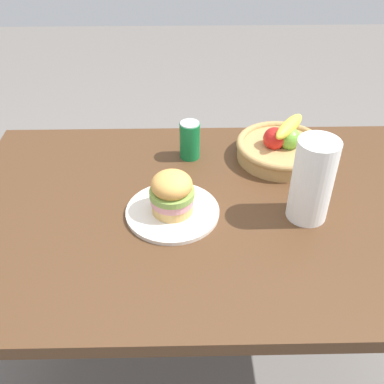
{
  "coord_description": "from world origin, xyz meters",
  "views": [
    {
      "loc": [
        -0.06,
        -0.99,
        1.57
      ],
      "look_at": [
        -0.04,
        -0.01,
        0.81
      ],
      "focal_mm": 42.24,
      "sensor_mm": 36.0,
      "label": 1
    }
  ],
  "objects_px": {
    "plate": "(173,212)",
    "soda_can": "(190,140)",
    "fruit_basket": "(281,147)",
    "paper_towel_roll": "(312,180)",
    "sandwich": "(172,193)"
  },
  "relations": [
    {
      "from": "sandwich",
      "to": "fruit_basket",
      "type": "distance_m",
      "value": 0.45
    },
    {
      "from": "fruit_basket",
      "to": "paper_towel_roll",
      "type": "height_order",
      "value": "paper_towel_roll"
    },
    {
      "from": "sandwich",
      "to": "soda_can",
      "type": "xyz_separation_m",
      "value": [
        0.05,
        0.29,
        -0.01
      ]
    },
    {
      "from": "plate",
      "to": "soda_can",
      "type": "distance_m",
      "value": 0.3
    },
    {
      "from": "paper_towel_roll",
      "to": "fruit_basket",
      "type": "bearing_deg",
      "value": 94.29
    },
    {
      "from": "plate",
      "to": "paper_towel_roll",
      "type": "relative_size",
      "value": 1.09
    },
    {
      "from": "paper_towel_roll",
      "to": "sandwich",
      "type": "bearing_deg",
      "value": 177.66
    },
    {
      "from": "plate",
      "to": "paper_towel_roll",
      "type": "distance_m",
      "value": 0.39
    },
    {
      "from": "fruit_basket",
      "to": "paper_towel_roll",
      "type": "relative_size",
      "value": 1.21
    },
    {
      "from": "soda_can",
      "to": "plate",
      "type": "bearing_deg",
      "value": -100.44
    },
    {
      "from": "plate",
      "to": "fruit_basket",
      "type": "bearing_deg",
      "value": 38.28
    },
    {
      "from": "fruit_basket",
      "to": "plate",
      "type": "bearing_deg",
      "value": -141.72
    },
    {
      "from": "plate",
      "to": "fruit_basket",
      "type": "height_order",
      "value": "fruit_basket"
    },
    {
      "from": "soda_can",
      "to": "paper_towel_roll",
      "type": "xyz_separation_m",
      "value": [
        0.32,
        -0.3,
        0.06
      ]
    },
    {
      "from": "soda_can",
      "to": "fruit_basket",
      "type": "bearing_deg",
      "value": -2.71
    }
  ]
}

